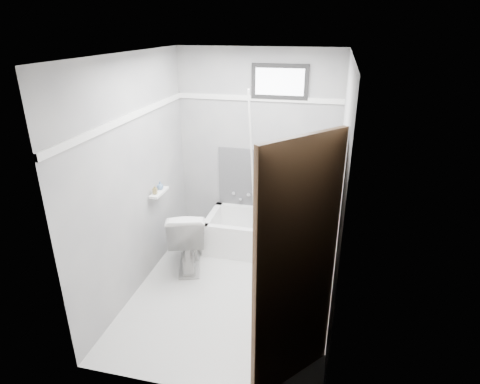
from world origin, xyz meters
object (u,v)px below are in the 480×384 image
(bathtub, at_px, (267,234))
(soap_bottle_a, at_px, (155,190))
(office_chair, at_px, (289,203))
(toilet, at_px, (188,238))
(door, at_px, (331,302))
(soap_bottle_b, at_px, (160,185))

(bathtub, relative_size, soap_bottle_a, 15.75)
(office_chair, distance_m, toilet, 1.27)
(office_chair, xyz_separation_m, door, (0.53, -2.26, 0.35))
(office_chair, bearing_deg, soap_bottle_a, -158.72)
(toilet, relative_size, soap_bottle_a, 7.83)
(bathtub, height_order, door, door)
(toilet, bearing_deg, door, 116.61)
(bathtub, distance_m, office_chair, 0.50)
(soap_bottle_b, bearing_deg, soap_bottle_a, -90.00)
(door, xyz_separation_m, soap_bottle_b, (-1.92, 1.70, -0.04))
(soap_bottle_a, bearing_deg, toilet, 13.35)
(door, distance_m, soap_bottle_b, 2.57)
(soap_bottle_b, bearing_deg, toilet, -11.32)
(office_chair, relative_size, toilet, 1.41)
(bathtub, relative_size, soap_bottle_b, 15.77)
(office_chair, xyz_separation_m, toilet, (-1.07, -0.62, -0.28))
(bathtub, distance_m, toilet, 1.02)
(soap_bottle_b, bearing_deg, door, -41.60)
(soap_bottle_a, xyz_separation_m, soap_bottle_b, (0.00, 0.14, -0.01))
(toilet, distance_m, door, 2.38)
(bathtub, xyz_separation_m, toilet, (-0.83, -0.57, 0.16))
(door, relative_size, soap_bottle_b, 21.03)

